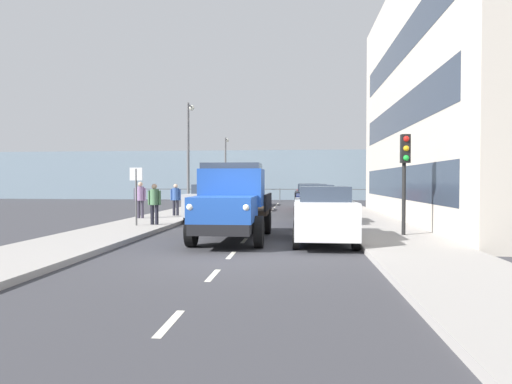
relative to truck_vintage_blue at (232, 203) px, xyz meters
name	(u,v)px	position (x,y,z in m)	size (l,w,h in m)	color
ground_plane	(263,220)	(-0.38, -7.55, -1.18)	(80.00, 80.00, 0.00)	#38383D
sidewalk_left	(363,219)	(-5.15, -7.55, -1.10)	(2.79, 39.69, 0.15)	#9E9993
sidewalk_right	(168,217)	(4.40, -7.55, -1.10)	(2.79, 39.69, 0.15)	#9E9993
road_centreline_markings	(261,222)	(-0.38, -6.45, -1.17)	(0.12, 34.41, 0.01)	silver
building_terrace	(483,97)	(-10.25, -6.88, 4.45)	(7.45, 18.01, 11.26)	beige
sea_horizon	(281,175)	(-0.38, -30.40, 1.32)	(80.00, 0.80, 5.00)	gray
seawall_railing	(280,191)	(-0.38, -26.80, -0.26)	(28.08, 0.08, 1.20)	#4C5156
truck_vintage_blue	(232,203)	(0.00, 0.00, 0.00)	(2.17, 5.64, 2.43)	black
car_white_kerbside_near	(323,214)	(-2.80, 0.25, -0.28)	(1.79, 4.12, 1.72)	white
car_navy_kerbside_1	(316,204)	(-2.80, -5.19, -0.29)	(1.75, 3.93, 1.72)	navy
car_black_kerbside_2	(312,199)	(-2.80, -10.72, -0.28)	(1.93, 4.50, 1.72)	black
car_maroon_kerbside_3	(309,196)	(-2.80, -16.06, -0.28)	(1.79, 4.54, 1.72)	maroon
car_silver_oppositeside_0	(211,202)	(2.05, -6.85, -0.28)	(1.84, 4.20, 1.72)	#B7BABF
car_teal_oppositeside_1	(231,197)	(2.05, -13.02, -0.28)	(1.90, 4.21, 1.72)	#1E6670
car_grey_oppositeside_2	(244,194)	(2.05, -19.14, -0.28)	(1.90, 4.47, 1.72)	slate
pedestrian_by_lamp	(154,201)	(3.61, -3.28, -0.08)	(0.53, 0.34, 1.62)	black
pedestrian_couple_b	(140,197)	(5.25, -6.14, -0.03)	(0.53, 0.34, 1.69)	#383342
pedestrian_strolling	(176,197)	(4.05, -7.81, -0.10)	(0.53, 0.34, 1.58)	black
traffic_light_near	(405,162)	(-5.43, -0.78, 1.29)	(0.28, 0.41, 3.20)	black
lamp_post_promenade	(189,146)	(4.28, -11.35, 2.71)	(0.32, 1.14, 6.26)	#59595B
lamp_post_far	(226,163)	(4.28, -24.27, 2.33)	(0.32, 1.14, 5.53)	#59595B
street_sign	(136,186)	(4.21, -2.93, 0.50)	(0.50, 0.07, 2.25)	#4C4C4C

